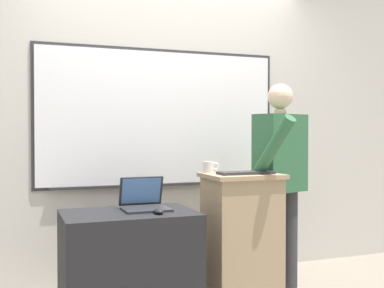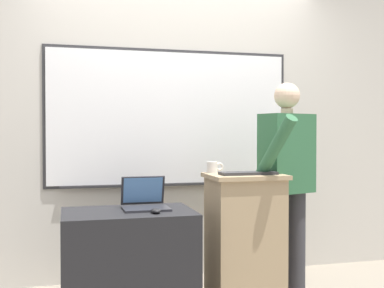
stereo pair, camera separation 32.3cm
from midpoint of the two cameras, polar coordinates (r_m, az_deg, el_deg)
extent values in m
cube|color=beige|center=(4.13, -5.59, 3.52)|extent=(6.40, 0.12, 2.76)
cube|color=#2D2D30|center=(4.05, -6.03, 3.11)|extent=(2.07, 0.02, 1.15)
cube|color=white|center=(4.05, -6.01, 3.11)|extent=(2.02, 0.02, 1.10)
cube|color=#2D2D30|center=(4.05, -5.94, -4.85)|extent=(1.82, 0.04, 0.02)
cube|color=tan|center=(3.51, 3.24, -11.36)|extent=(0.48, 0.40, 0.90)
cube|color=tan|center=(3.44, 3.25, -3.78)|extent=(0.53, 0.43, 0.03)
cube|color=black|center=(3.27, -10.37, -14.08)|extent=(0.86, 0.57, 0.71)
cylinder|color=#333338|center=(3.68, 6.72, -11.75)|extent=(0.13, 0.13, 0.78)
cylinder|color=#333338|center=(3.83, 9.04, -11.24)|extent=(0.13, 0.13, 0.78)
cube|color=#2D603D|center=(3.67, 7.94, -1.06)|extent=(0.44, 0.33, 0.58)
cylinder|color=beige|center=(3.67, 7.95, 3.81)|extent=(0.09, 0.09, 0.04)
sphere|color=beige|center=(3.67, 7.96, 5.62)|extent=(0.19, 0.19, 0.19)
cylinder|color=#2D603D|center=(3.36, 6.71, -0.70)|extent=(0.20, 0.41, 0.49)
cylinder|color=#2D603D|center=(3.83, 10.22, -1.35)|extent=(0.08, 0.08, 0.55)
cube|color=#28282D|center=(3.23, -8.30, -7.71)|extent=(0.31, 0.23, 0.02)
cube|color=#28282D|center=(3.35, -8.82, -5.53)|extent=(0.30, 0.07, 0.20)
cube|color=#598CCC|center=(3.35, -8.80, -5.51)|extent=(0.27, 0.06, 0.17)
cube|color=#2D2D30|center=(3.39, 3.69, -3.43)|extent=(0.40, 0.14, 0.02)
ellipsoid|color=black|center=(3.09, -7.00, -7.94)|extent=(0.06, 0.10, 0.03)
cylinder|color=silver|center=(3.50, -0.67, -2.77)|extent=(0.08, 0.08, 0.08)
torus|color=silver|center=(3.52, 0.17, -2.68)|extent=(0.06, 0.02, 0.06)
camera|label=1|loc=(0.16, -92.86, -0.06)|focal=45.00mm
camera|label=2|loc=(0.16, 87.14, 0.06)|focal=45.00mm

